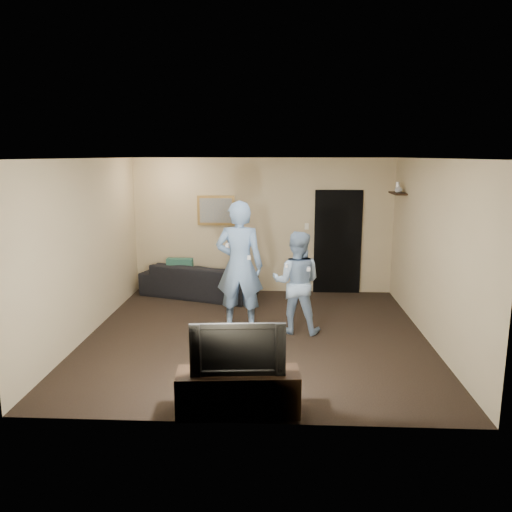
# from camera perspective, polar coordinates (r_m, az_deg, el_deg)

# --- Properties ---
(ground) EXTENTS (5.00, 5.00, 0.00)m
(ground) POSITION_cam_1_polar(r_m,az_deg,el_deg) (7.55, 0.05, -9.04)
(ground) COLOR black
(ground) RESTS_ON ground
(ceiling) EXTENTS (5.00, 5.00, 0.04)m
(ceiling) POSITION_cam_1_polar(r_m,az_deg,el_deg) (7.07, 0.05, 11.10)
(ceiling) COLOR silver
(ceiling) RESTS_ON wall_back
(wall_back) EXTENTS (5.00, 0.04, 2.60)m
(wall_back) POSITION_cam_1_polar(r_m,az_deg,el_deg) (9.66, 0.76, 3.46)
(wall_back) COLOR tan
(wall_back) RESTS_ON ground
(wall_front) EXTENTS (5.00, 0.04, 2.60)m
(wall_front) POSITION_cam_1_polar(r_m,az_deg,el_deg) (4.77, -1.40, -4.91)
(wall_front) COLOR tan
(wall_front) RESTS_ON ground
(wall_left) EXTENTS (0.04, 5.00, 2.60)m
(wall_left) POSITION_cam_1_polar(r_m,az_deg,el_deg) (7.73, -18.80, 0.83)
(wall_left) COLOR tan
(wall_left) RESTS_ON ground
(wall_right) EXTENTS (0.04, 5.00, 2.60)m
(wall_right) POSITION_cam_1_polar(r_m,az_deg,el_deg) (7.51, 19.47, 0.48)
(wall_right) COLOR tan
(wall_right) RESTS_ON ground
(sofa) EXTENTS (2.30, 1.46, 0.63)m
(sofa) POSITION_cam_1_polar(r_m,az_deg,el_deg) (9.57, -6.59, -2.72)
(sofa) COLOR black
(sofa) RESTS_ON ground
(throw_pillow) EXTENTS (0.50, 0.17, 0.49)m
(throw_pillow) POSITION_cam_1_polar(r_m,az_deg,el_deg) (9.59, -8.67, -1.72)
(throw_pillow) COLOR #17473C
(throw_pillow) RESTS_ON sofa
(painting_frame) EXTENTS (0.72, 0.05, 0.57)m
(painting_frame) POSITION_cam_1_polar(r_m,az_deg,el_deg) (9.68, -4.60, 5.22)
(painting_frame) COLOR olive
(painting_frame) RESTS_ON wall_back
(painting_canvas) EXTENTS (0.62, 0.01, 0.47)m
(painting_canvas) POSITION_cam_1_polar(r_m,az_deg,el_deg) (9.65, -4.62, 5.21)
(painting_canvas) COLOR slate
(painting_canvas) RESTS_ON painting_frame
(doorway) EXTENTS (0.90, 0.06, 2.00)m
(doorway) POSITION_cam_1_polar(r_m,az_deg,el_deg) (9.74, 9.31, 1.58)
(doorway) COLOR black
(doorway) RESTS_ON ground
(light_switch) EXTENTS (0.08, 0.02, 0.12)m
(light_switch) POSITION_cam_1_polar(r_m,az_deg,el_deg) (9.65, 5.81, 3.39)
(light_switch) COLOR silver
(light_switch) RESTS_ON wall_back
(wall_shelf) EXTENTS (0.20, 0.60, 0.03)m
(wall_shelf) POSITION_cam_1_polar(r_m,az_deg,el_deg) (9.12, 15.90, 6.91)
(wall_shelf) COLOR black
(wall_shelf) RESTS_ON wall_right
(shelf_vase) EXTENTS (0.14, 0.14, 0.14)m
(shelf_vase) POSITION_cam_1_polar(r_m,az_deg,el_deg) (9.07, 16.00, 7.41)
(shelf_vase) COLOR #B2B1B7
(shelf_vase) RESTS_ON wall_shelf
(shelf_figurine) EXTENTS (0.06, 0.06, 0.18)m
(shelf_figurine) POSITION_cam_1_polar(r_m,az_deg,el_deg) (9.16, 15.87, 7.59)
(shelf_figurine) COLOR silver
(shelf_figurine) RESTS_ON wall_shelf
(tv_console) EXTENTS (1.29, 0.51, 0.45)m
(tv_console) POSITION_cam_1_polar(r_m,az_deg,el_deg) (5.32, -2.05, -15.27)
(tv_console) COLOR black
(tv_console) RESTS_ON ground
(television) EXTENTS (0.96, 0.20, 0.55)m
(television) POSITION_cam_1_polar(r_m,az_deg,el_deg) (5.12, -2.09, -10.27)
(television) COLOR black
(television) RESTS_ON tv_console
(wii_player_left) EXTENTS (0.76, 0.55, 1.99)m
(wii_player_left) POSITION_cam_1_polar(r_m,az_deg,el_deg) (7.58, -1.90, -1.12)
(wii_player_left) COLOR #7093C2
(wii_player_left) RESTS_ON ground
(wii_player_right) EXTENTS (0.83, 0.69, 1.54)m
(wii_player_right) POSITION_cam_1_polar(r_m,az_deg,el_deg) (7.51, 4.66, -3.01)
(wii_player_right) COLOR #87A3C4
(wii_player_right) RESTS_ON ground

